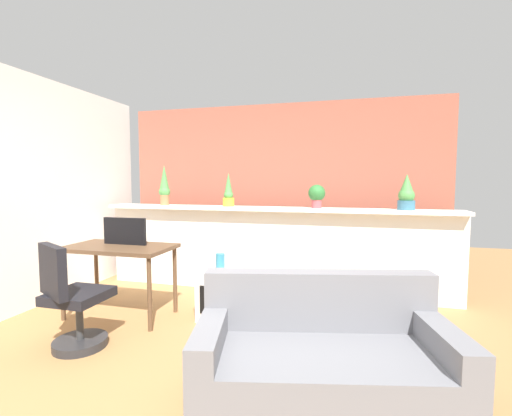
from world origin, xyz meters
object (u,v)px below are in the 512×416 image
Objects in this scene: side_cube_shelf at (220,294)px; vase_on_shelf at (220,262)px; potted_plant_1 at (228,193)px; desk at (119,254)px; tv_monitor at (125,231)px; potted_plant_0 at (164,186)px; potted_plant_2 at (317,195)px; couch at (323,363)px; office_chair at (72,304)px; potted_plant_3 at (406,194)px.

vase_on_shelf is (-0.00, 0.01, 0.34)m from side_cube_shelf.
potted_plant_1 is 1.44m from side_cube_shelf.
desk is 1.06m from vase_on_shelf.
tv_monitor is 1.07m from vase_on_shelf.
potted_plant_0 reaches higher than side_cube_shelf.
potted_plant_2 reaches higher than tv_monitor.
potted_plant_1 reaches higher than couch.
potted_plant_2 is at bearing 47.78° from vase_on_shelf.
side_cube_shelf is at bearing -79.71° from vase_on_shelf.
office_chair reaches higher than side_cube_shelf.
potted_plant_0 is 1.33× the size of potted_plant_3.
potted_plant_3 is (1.02, -0.02, 0.02)m from potted_plant_2.
potted_plant_1 is 1.41m from tv_monitor.
potted_plant_3 is at bearing 20.88° from tv_monitor.
potted_plant_1 reaches higher than vase_on_shelf.
vase_on_shelf reaches higher than side_cube_shelf.
potted_plant_3 is (2.16, -0.01, 0.00)m from potted_plant_1.
side_cube_shelf is (0.96, 0.96, -0.14)m from office_chair.
potted_plant_1 reaches higher than potted_plant_3.
potted_plant_0 reaches higher than potted_plant_1.
potted_plant_1 is at bearing 55.74° from tv_monitor.
couch is (1.13, -1.17, 0.03)m from side_cube_shelf.
potted_plant_3 reaches higher than tv_monitor.
tv_monitor is 0.96m from office_chair.
potted_plant_3 is 0.45× the size of office_chair.
office_chair is 1.38m from vase_on_shelf.
side_cube_shelf is at bearing 11.95° from desk.
side_cube_shelf is 0.30× the size of couch.
tv_monitor is 2.80× the size of vase_on_shelf.
couch reaches higher than desk.
couch is at bearing -83.67° from potted_plant_2.
potted_plant_1 reaches higher than side_cube_shelf.
couch is (1.38, -2.16, -0.99)m from potted_plant_1.
office_chair is at bearing -86.20° from tv_monitor.
side_cube_shelf is 2.85× the size of vase_on_shelf.
desk is at bearing 156.18° from couch.
office_chair is (0.22, -1.95, -0.96)m from potted_plant_0.
potted_plant_0 is at bearing 179.71° from potted_plant_3.
desk is 1.21× the size of office_chair.
side_cube_shelf is at bearing 133.92° from couch.
couch is at bearing -43.14° from potted_plant_0.
office_chair is (-2.87, -1.94, -0.88)m from potted_plant_3.
potted_plant_0 is 3.12× the size of vase_on_shelf.
side_cube_shelf is at bearing 44.86° from office_chair.
vase_on_shelf is at bearing 8.58° from tv_monitor.
tv_monitor is at bearing -171.42° from vase_on_shelf.
potted_plant_3 is at bearing -0.29° from potted_plant_0.
couch is (2.09, -0.21, -0.11)m from office_chair.
potted_plant_2 reaches higher than vase_on_shelf.
potted_plant_0 is at bearing 139.96° from side_cube_shelf.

